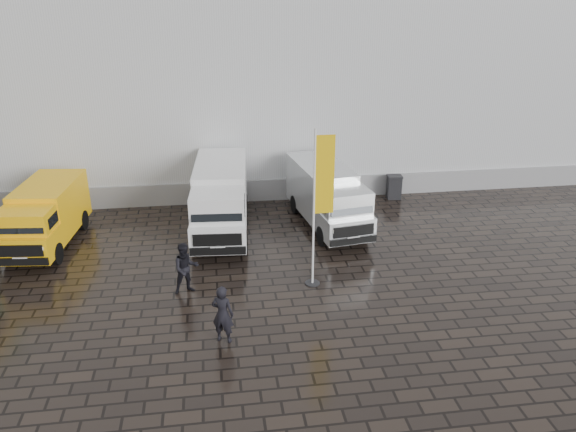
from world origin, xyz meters
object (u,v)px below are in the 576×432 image
object	(u,v)px
wheelie_bin	(394,187)
flagpole	(320,200)
person_front	(223,314)
van_silver	(327,198)
van_yellow	(45,218)
person_tent	(186,268)
van_white	(221,201)

from	to	relation	value
wheelie_bin	flagpole	bearing A→B (deg)	-117.32
flagpole	person_front	bearing A→B (deg)	-138.86
van_silver	person_front	size ratio (longest dim) A/B	3.21
van_yellow	person_tent	distance (m)	6.91
van_silver	person_front	xyz separation A→B (m)	(-4.54, -7.62, -0.34)
van_silver	person_tent	size ratio (longest dim) A/B	3.24
van_white	flagpole	bearing A→B (deg)	-53.12
wheelie_bin	person_tent	size ratio (longest dim) A/B	0.64
van_yellow	person_front	world-z (taller)	van_yellow
van_white	wheelie_bin	distance (m)	8.59
flagpole	person_tent	size ratio (longest dim) A/B	3.08
van_white	person_front	bearing A→B (deg)	-87.29
van_white	person_tent	world-z (taller)	van_white
van_white	person_tent	xyz separation A→B (m)	(-1.28, -4.73, -0.45)
van_silver	van_yellow	bearing A→B (deg)	173.43
van_yellow	person_tent	size ratio (longest dim) A/B	2.86
van_white	flagpole	size ratio (longest dim) A/B	1.14
wheelie_bin	person_front	world-z (taller)	person_front
person_front	van_silver	bearing A→B (deg)	-97.95
van_white	van_silver	size ratio (longest dim) A/B	1.09
van_yellow	person_tent	xyz separation A→B (m)	(5.37, -4.34, -0.28)
van_yellow	van_white	distance (m)	6.66
flagpole	person_front	size ratio (longest dim) A/B	3.06
wheelie_bin	person_tent	xyz separation A→B (m)	(-9.40, -7.44, 0.32)
flagpole	van_silver	bearing A→B (deg)	74.99
van_white	wheelie_bin	bearing A→B (deg)	22.68
van_white	person_front	xyz separation A→B (m)	(-0.19, -7.62, -0.45)
van_yellow	van_silver	world-z (taller)	van_silver
van_white	van_silver	xyz separation A→B (m)	(4.34, 0.00, -0.10)
flagpole	person_tent	bearing A→B (deg)	179.45
person_tent	van_silver	bearing A→B (deg)	24.61
van_silver	wheelie_bin	xyz separation A→B (m)	(3.77, 2.72, -0.67)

